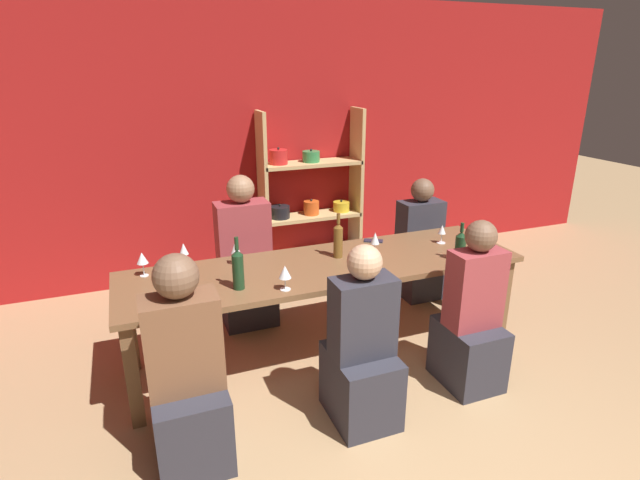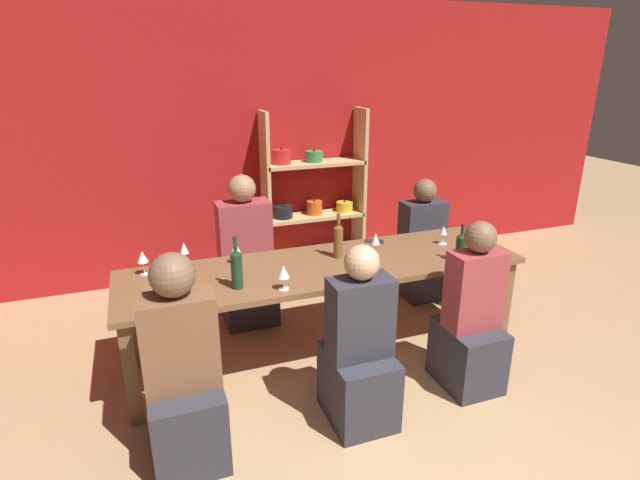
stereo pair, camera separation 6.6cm
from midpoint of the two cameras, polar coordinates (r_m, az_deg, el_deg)
wall_back_red at (r=5.10m, az=-7.22°, el=11.12°), size 8.80×0.06×2.70m
shelf_unit at (r=5.21m, az=-0.32°, el=3.72°), size 1.06×0.30×1.66m
dining_table at (r=3.59m, az=1.08°, el=-3.94°), size 2.87×0.80×0.73m
wine_bottle_green at (r=3.18m, az=-8.91°, el=-3.17°), size 0.07×0.07×0.35m
wine_bottle_dark at (r=3.65m, az=2.62°, el=0.03°), size 0.07×0.07×0.34m
wine_bottle_amber at (r=3.73m, az=16.31°, el=-0.70°), size 0.08×0.08×0.28m
wine_glass_white_a at (r=4.05m, az=14.38°, el=0.98°), size 0.07×0.07×0.15m
wine_glass_red_a at (r=3.27m, az=5.05°, el=-2.47°), size 0.07×0.07×0.19m
wine_glass_red_b at (r=3.58m, az=-9.11°, el=-0.87°), size 0.07×0.07×0.17m
wine_glass_white_b at (r=3.62m, az=-14.78°, el=-0.97°), size 0.06×0.06×0.17m
wine_glass_red_c at (r=3.14m, az=-3.60°, el=-3.73°), size 0.08×0.08×0.16m
wine_glass_empty_a at (r=3.54m, az=-19.12°, el=-1.88°), size 0.08×0.08×0.17m
wine_glass_empty_b at (r=3.71m, az=6.86°, el=0.11°), size 0.07×0.07×0.18m
cell_phone at (r=4.03m, az=6.71°, el=-0.13°), size 0.16×0.14×0.01m
person_near_a at (r=3.51m, az=17.34°, el=-9.44°), size 0.35×0.44×1.17m
person_far_a at (r=4.78m, az=11.81°, el=-1.45°), size 0.40×0.50×1.11m
person_near_b at (r=3.07m, az=5.11°, el=-13.28°), size 0.37×0.46×1.14m
person_far_b at (r=4.25m, az=-8.00°, el=-3.13°), size 0.43×0.54×1.25m
person_near_c at (r=2.87m, az=-14.62°, el=-15.82°), size 0.39×0.48×1.21m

